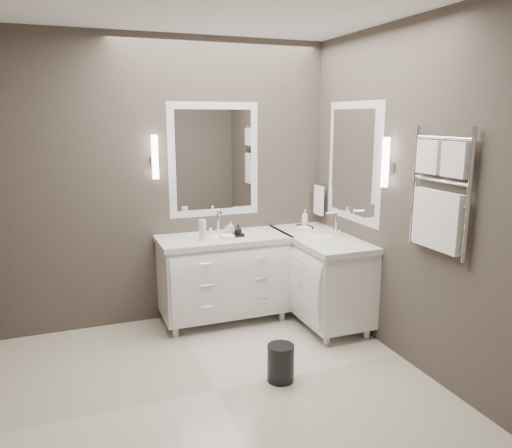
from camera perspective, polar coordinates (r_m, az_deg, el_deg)
name	(u,v)px	position (r m, az deg, el deg)	size (l,w,h in m)	color
floor	(216,391)	(3.86, -4.65, -18.54)	(3.20, 3.00, 0.01)	beige
wall_back	(168,182)	(4.82, -9.98, 4.70)	(3.20, 0.01, 2.70)	#433B35
wall_front	(316,274)	(2.01, 6.89, -5.70)	(3.20, 0.01, 2.70)	#433B35
wall_right	(409,196)	(4.10, 17.07, 3.06)	(0.01, 3.00, 2.70)	#433B35
vanity_back	(224,273)	(4.85, -3.71, -5.58)	(1.24, 0.59, 0.97)	white
vanity_right	(320,272)	(4.89, 7.33, -5.52)	(0.59, 1.24, 0.97)	white
mirror_back	(214,160)	(4.89, -4.81, 7.30)	(0.90, 0.02, 1.10)	white
mirror_right	(354,162)	(4.72, 11.10, 6.94)	(0.02, 0.90, 1.10)	white
sconce_back	(155,158)	(4.70, -11.47, 7.42)	(0.06, 0.06, 0.40)	white
sconce_right	(385,163)	(4.20, 14.57, 6.74)	(0.06, 0.06, 0.40)	white
towel_bar_corner	(319,200)	(5.23, 7.18, 2.78)	(0.03, 0.22, 0.30)	white
towel_ladder	(439,199)	(3.76, 20.17, 2.70)	(0.06, 0.58, 0.90)	white
waste_bin	(281,363)	(3.91, 2.84, -15.57)	(0.20, 0.20, 0.29)	black
amenity_tray_back	(234,235)	(4.74, -2.52, -1.24)	(0.17, 0.13, 0.03)	black
amenity_tray_right	(305,227)	(5.11, 5.58, -0.30)	(0.12, 0.16, 0.02)	black
water_bottle	(203,230)	(4.57, -6.13, -0.72)	(0.07, 0.07, 0.19)	silver
soap_bottle_a	(230,227)	(4.74, -2.94, -0.39)	(0.05, 0.05, 0.12)	white
soap_bottle_b	(238,229)	(4.71, -2.06, -0.60)	(0.07, 0.07, 0.09)	black
soap_bottle_c	(305,218)	(5.09, 5.60, 0.74)	(0.06, 0.06, 0.17)	white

